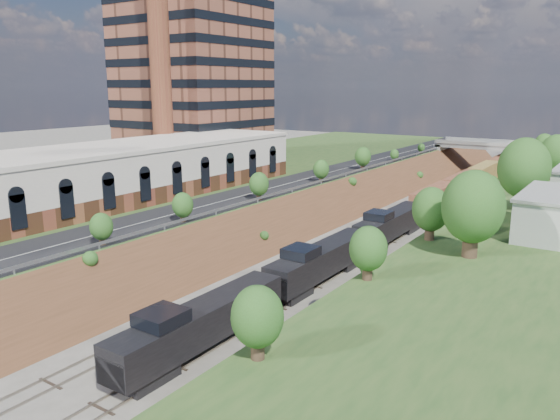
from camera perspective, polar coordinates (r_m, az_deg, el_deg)
The scene contains 14 objects.
platform_left at distance 92.23m, azimuth -8.73°, elevation 2.12°, with size 44.00×180.00×5.00m, color #2C4F20.
embankment_left at distance 79.84m, azimuth 3.08°, elevation -1.27°, with size 7.07×180.00×7.07m, color brown.
embankment_right at distance 71.55m, azimuth 18.41°, elevation -3.60°, with size 7.07×180.00×7.07m, color brown.
rail_left_track at distance 76.01m, azimuth 8.52°, elevation -2.05°, with size 1.58×180.00×0.18m, color gray.
rail_right_track at distance 74.03m, azimuth 12.16°, elevation -2.60°, with size 1.58×180.00×0.18m, color gray.
road at distance 81.11m, azimuth 0.39°, elevation 2.63°, with size 8.00×180.00×0.10m, color black.
guardrail at distance 78.70m, azimuth 2.80°, elevation 2.67°, with size 0.10×171.00×0.70m.
commercial_building at distance 72.82m, azimuth -17.70°, elevation 3.60°, with size 14.30×62.30×7.00m.
highrise_tower at distance 107.77m, azimuth -9.33°, elevation 19.86°, with size 22.00×22.00×53.90m.
smokestack at distance 90.05m, azimuth -12.49°, elevation 16.10°, with size 3.20×3.20×40.00m, color brown.
overpass at distance 132.51m, azimuth 21.33°, elevation 5.69°, with size 24.50×8.30×7.40m.
tree_right_large at distance 49.03m, azimuth 19.53°, elevation 0.25°, with size 5.25×5.25×7.61m.
tree_left_crest at distance 49.87m, azimuth -22.01°, elevation -2.53°, with size 2.45×2.45×3.55m.
freight_train at distance 92.61m, azimuth 17.03°, elevation 1.72°, with size 2.84×130.13×4.55m.
Camera 1 is at (28.52, -6.58, 19.47)m, focal length 35.00 mm.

